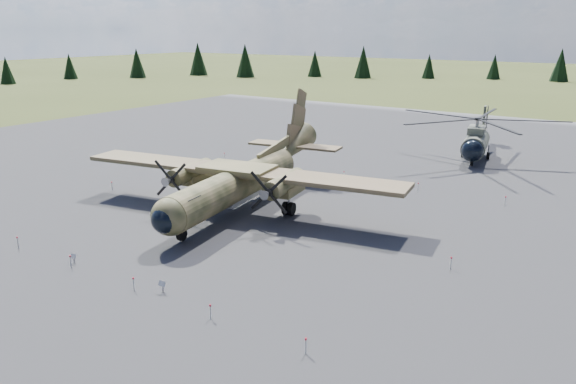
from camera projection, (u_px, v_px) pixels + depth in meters
The scene contains 8 objects.
ground at pixel (248, 222), 44.97m from camera, with size 500.00×500.00×0.00m, color #4A5224.
apron at pixel (313, 193), 52.92m from camera, with size 120.00×120.00×0.04m, color slate.
transport_plane at pixel (244, 175), 48.21m from camera, with size 29.25×26.34×9.63m.
helicopter_near at pixel (477, 130), 65.12m from camera, with size 23.65×25.30×5.10m.
info_placard_left at pixel (73, 257), 36.92m from camera, with size 0.44×0.26×0.65m.
info_placard_right at pixel (162, 285), 32.82m from camera, with size 0.48×0.24×0.73m.
barrier_fence at pixel (243, 215), 45.01m from camera, with size 33.12×29.62×0.85m.
treeline at pixel (162, 172), 41.42m from camera, with size 306.48×306.29×10.97m.
Camera 1 is at (26.44, -33.44, 14.87)m, focal length 35.00 mm.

